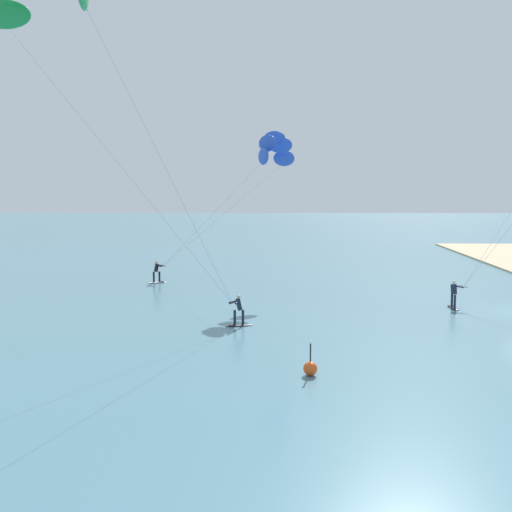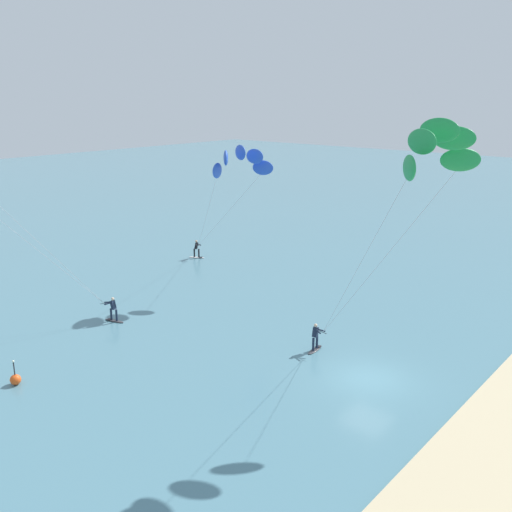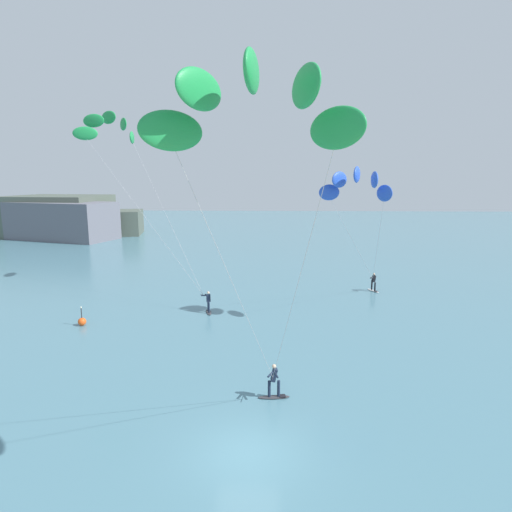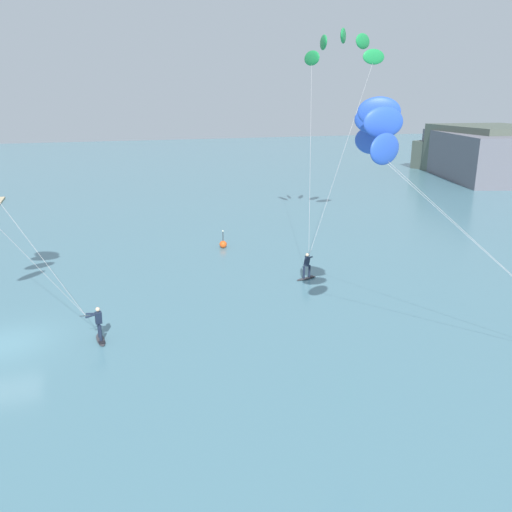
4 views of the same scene
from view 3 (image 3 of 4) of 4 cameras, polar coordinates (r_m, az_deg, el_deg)
ground_plane at (r=17.57m, az=-1.20°, el=-25.01°), size 240.00×240.00×0.00m
kitesurfer_nearshore at (r=40.09m, az=-18.75°, el=15.46°), size 12.10×10.25×15.90m
kitesurfer_mid_water at (r=12.09m, az=-0.40°, el=17.85°), size 6.04×8.08×13.47m
kitesurfer_far_out at (r=30.15m, az=13.49°, el=8.64°), size 6.63×11.05×10.97m
marker_buoy at (r=32.42m, az=-22.35°, el=-8.13°), size 0.56×0.56×1.38m
distant_headland at (r=82.79m, az=-24.89°, el=4.53°), size 27.17×18.22×7.13m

